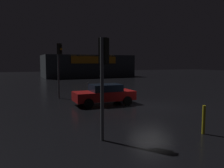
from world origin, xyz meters
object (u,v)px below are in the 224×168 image
traffic_signal_opposite (59,59)px  store_building (87,66)px  car_near (104,94)px  traffic_signal_main (103,66)px

traffic_signal_opposite → store_building: bearing=68.3°
store_building → car_near: bearing=-104.9°
store_building → car_near: 30.67m
traffic_signal_main → car_near: 7.42m
store_building → traffic_signal_main: bearing=-106.2°
traffic_signal_main → traffic_signal_opposite: size_ratio=0.87×
store_building → traffic_signal_main: store_building is taller
traffic_signal_opposite → car_near: (2.36, -3.89, -2.45)m
store_building → traffic_signal_opposite: traffic_signal_opposite is taller
store_building → traffic_signal_main: 37.72m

